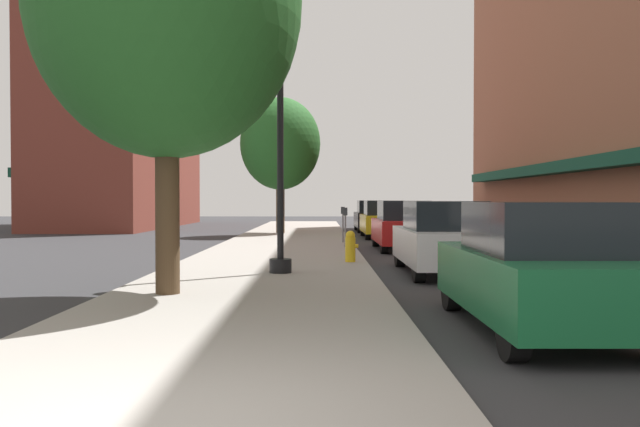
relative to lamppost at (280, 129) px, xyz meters
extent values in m
plane|color=#2D2D30|center=(3.65, 8.28, -3.20)|extent=(90.00, 90.00, 0.00)
cube|color=gray|center=(-0.35, 9.28, -3.14)|extent=(4.80, 50.00, 0.12)
cube|color=#144C38|center=(11.30, 12.28, -0.10)|extent=(0.90, 34.00, 0.50)
cube|color=brown|center=(-11.35, 27.28, 5.75)|extent=(6.00, 18.00, 17.90)
cube|color=#144C38|center=(-14.70, 27.28, -0.10)|extent=(0.90, 15.30, 0.50)
cylinder|color=black|center=(0.00, 0.00, -2.93)|extent=(0.48, 0.48, 0.30)
cylinder|color=black|center=(0.00, 0.00, -0.18)|extent=(0.14, 0.14, 5.20)
sphere|color=silver|center=(0.00, 0.00, 2.60)|extent=(0.44, 0.44, 0.44)
cylinder|color=gold|center=(1.62, 2.50, -2.77)|extent=(0.26, 0.26, 0.62)
sphere|color=gold|center=(1.62, 2.50, -2.41)|extent=(0.24, 0.24, 0.24)
cylinder|color=gold|center=(1.76, 2.50, -2.68)|extent=(0.12, 0.10, 0.10)
cylinder|color=slate|center=(1.70, 7.81, -2.56)|extent=(0.06, 0.06, 1.05)
cube|color=#33383D|center=(1.70, 7.81, -1.90)|extent=(0.14, 0.09, 0.26)
cylinder|color=slate|center=(1.70, 10.20, -2.56)|extent=(0.06, 0.06, 1.05)
cube|color=#33383D|center=(1.70, 10.20, -1.90)|extent=(0.14, 0.09, 0.26)
cylinder|color=#4C3823|center=(-1.03, 17.10, -1.68)|extent=(0.40, 0.40, 2.81)
ellipsoid|color=#235B23|center=(-1.03, 17.10, 1.15)|extent=(3.79, 3.79, 4.36)
cylinder|color=#4C3823|center=(-1.70, -3.16, -1.50)|extent=(0.40, 0.40, 3.16)
ellipsoid|color=#235B23|center=(-1.70, -3.16, 1.76)|extent=(4.50, 4.50, 5.18)
cylinder|color=black|center=(2.87, -4.12, -2.88)|extent=(0.22, 0.64, 0.64)
cylinder|color=black|center=(4.43, -4.12, -2.88)|extent=(0.22, 0.64, 0.64)
cylinder|color=black|center=(2.87, -7.32, -2.88)|extent=(0.22, 0.64, 0.64)
cube|color=#196638|center=(3.65, -5.72, -2.56)|extent=(1.80, 4.30, 0.76)
cube|color=black|center=(3.65, -5.87, -1.86)|extent=(1.56, 2.20, 0.64)
cylinder|color=black|center=(2.87, 2.45, -2.88)|extent=(0.22, 0.64, 0.64)
cylinder|color=black|center=(4.43, 2.45, -2.88)|extent=(0.22, 0.64, 0.64)
cylinder|color=black|center=(2.87, -0.75, -2.88)|extent=(0.22, 0.64, 0.64)
cylinder|color=black|center=(4.43, -0.75, -2.88)|extent=(0.22, 0.64, 0.64)
cube|color=silver|center=(3.65, 0.85, -2.56)|extent=(1.80, 4.30, 0.76)
cube|color=black|center=(3.65, 0.70, -1.86)|extent=(1.56, 2.20, 0.64)
cylinder|color=black|center=(2.87, 9.68, -2.88)|extent=(0.22, 0.64, 0.64)
cylinder|color=black|center=(4.43, 9.68, -2.88)|extent=(0.22, 0.64, 0.64)
cylinder|color=black|center=(2.87, 6.48, -2.88)|extent=(0.22, 0.64, 0.64)
cylinder|color=black|center=(4.43, 6.48, -2.88)|extent=(0.22, 0.64, 0.64)
cube|color=red|center=(3.65, 8.08, -2.56)|extent=(1.80, 4.30, 0.76)
cube|color=black|center=(3.65, 7.93, -1.86)|extent=(1.56, 2.20, 0.64)
cylinder|color=black|center=(2.87, 16.78, -2.88)|extent=(0.22, 0.64, 0.64)
cylinder|color=black|center=(4.43, 16.78, -2.88)|extent=(0.22, 0.64, 0.64)
cylinder|color=black|center=(2.87, 13.58, -2.88)|extent=(0.22, 0.64, 0.64)
cylinder|color=black|center=(4.43, 13.58, -2.88)|extent=(0.22, 0.64, 0.64)
cube|color=gold|center=(3.65, 15.18, -2.56)|extent=(1.80, 4.30, 0.76)
cube|color=black|center=(3.65, 15.03, -1.86)|extent=(1.56, 2.20, 0.64)
cylinder|color=black|center=(2.87, 22.40, -2.88)|extent=(0.22, 0.64, 0.64)
cylinder|color=black|center=(4.43, 22.40, -2.88)|extent=(0.22, 0.64, 0.64)
cylinder|color=black|center=(2.87, 19.20, -2.88)|extent=(0.22, 0.64, 0.64)
cylinder|color=black|center=(4.43, 19.20, -2.88)|extent=(0.22, 0.64, 0.64)
cube|color=black|center=(3.65, 20.80, -2.56)|extent=(1.80, 4.30, 0.76)
cube|color=black|center=(3.65, 20.65, -1.86)|extent=(1.56, 2.20, 0.64)
camera|label=1|loc=(0.85, -14.16, -1.52)|focal=37.05mm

